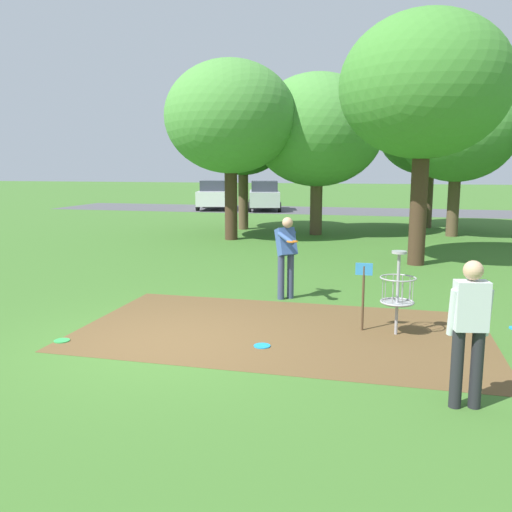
{
  "coord_description": "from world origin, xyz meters",
  "views": [
    {
      "loc": [
        3.31,
        -7.44,
        2.73
      ],
      "look_at": [
        0.82,
        2.62,
        1.0
      ],
      "focal_mm": 37.81,
      "sensor_mm": 36.0,
      "label": 1
    }
  ],
  "objects": [
    {
      "name": "dirt_tee_pad",
      "position": [
        1.65,
        1.12,
        0.0
      ],
      "size": [
        6.74,
        3.84,
        0.01
      ],
      "primitive_type": "cube",
      "color": "brown",
      "rests_on": "ground"
    },
    {
      "name": "frisbee_mid_grass",
      "position": [
        1.5,
        0.26,
        0.01
      ],
      "size": [
        0.26,
        0.26,
        0.02
      ],
      "primitive_type": "cylinder",
      "color": "#1E93DB",
      "rests_on": "ground"
    },
    {
      "name": "tree_mid_left",
      "position": [
        4.95,
        17.86,
        4.27
      ],
      "size": [
        4.6,
        4.6,
        6.24
      ],
      "color": "brown",
      "rests_on": "ground"
    },
    {
      "name": "tree_mid_center",
      "position": [
        5.74,
        14.93,
        3.98
      ],
      "size": [
        4.41,
        4.41,
        5.88
      ],
      "color": "brown",
      "rests_on": "ground"
    },
    {
      "name": "parked_car_center_left",
      "position": [
        -4.31,
        25.53,
        0.92
      ],
      "size": [
        2.76,
        4.51,
        1.84
      ],
      "color": "#B2B7BC",
      "rests_on": "ground"
    },
    {
      "name": "player_waiting_left",
      "position": [
        1.29,
        3.32,
        0.99
      ],
      "size": [
        0.6,
        1.13,
        1.71
      ],
      "color": "#384260",
      "rests_on": "ground"
    },
    {
      "name": "player_throwing",
      "position": [
        4.24,
        -1.22,
        0.97
      ],
      "size": [
        0.49,
        0.43,
        1.71
      ],
      "color": "#232328",
      "rests_on": "ground"
    },
    {
      "name": "ground_plane",
      "position": [
        0.0,
        0.0,
        0.0
      ],
      "size": [
        160.0,
        160.0,
        0.0
      ],
      "primitive_type": "plane",
      "color": "#3D6B28"
    },
    {
      "name": "tree_far_center",
      "position": [
        -2.44,
        11.91,
        4.48
      ],
      "size": [
        4.8,
        4.8,
        6.54
      ],
      "color": "#422D1E",
      "rests_on": "ground"
    },
    {
      "name": "frisbee_by_tee",
      "position": [
        -1.63,
        -0.26,
        0.01
      ],
      "size": [
        0.24,
        0.24,
        0.02
      ],
      "primitive_type": "cylinder",
      "color": "green",
      "rests_on": "ground"
    },
    {
      "name": "tree_near_right",
      "position": [
        -2.88,
        15.28,
        3.91
      ],
      "size": [
        3.74,
        3.74,
        5.53
      ],
      "color": "brown",
      "rests_on": "ground"
    },
    {
      "name": "parked_car_leftmost",
      "position": [
        -7.58,
        25.55,
        0.92
      ],
      "size": [
        2.55,
        4.46,
        1.84
      ],
      "color": "silver",
      "rests_on": "ground"
    },
    {
      "name": "tree_mid_right",
      "position": [
        4.09,
        8.09,
        4.82
      ],
      "size": [
        4.54,
        4.54,
        6.78
      ],
      "color": "#422D1E",
      "rests_on": "ground"
    },
    {
      "name": "tree_far_left",
      "position": [
        0.46,
        14.16,
        4.11
      ],
      "size": [
        5.16,
        5.16,
        6.32
      ],
      "color": "brown",
      "rests_on": "ground"
    },
    {
      "name": "parking_lot_strip",
      "position": [
        0.0,
        26.13,
        0.0
      ],
      "size": [
        36.0,
        6.0,
        0.01
      ],
      "primitive_type": "cube",
      "color": "#4C4C51",
      "rests_on": "ground"
    },
    {
      "name": "disc_golf_basket",
      "position": [
        3.44,
        1.39,
        0.75
      ],
      "size": [
        0.98,
        0.58,
        1.39
      ],
      "color": "#9E9EA3",
      "rests_on": "ground"
    }
  ]
}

